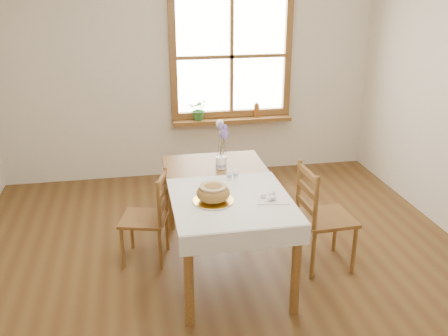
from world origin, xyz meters
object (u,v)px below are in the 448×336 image
(bread_plate, at_px, (213,201))
(flower_vase, at_px, (221,163))
(chair_left, at_px, (144,217))
(chair_right, at_px, (327,216))
(dining_table, at_px, (224,195))

(bread_plate, xyz_separation_m, flower_vase, (0.19, 0.68, 0.04))
(chair_left, bearing_deg, chair_right, 90.95)
(dining_table, height_order, chair_left, chair_left)
(bread_plate, bearing_deg, flower_vase, 74.66)
(dining_table, distance_m, chair_right, 0.89)
(chair_right, relative_size, flower_vase, 8.42)
(bread_plate, bearing_deg, chair_right, 10.03)
(bread_plate, relative_size, flower_vase, 2.74)
(chair_left, height_order, flower_vase, flower_vase)
(dining_table, xyz_separation_m, chair_right, (0.85, -0.15, -0.21))
(chair_right, relative_size, bread_plate, 3.07)
(bread_plate, height_order, flower_vase, flower_vase)
(chair_left, height_order, bread_plate, chair_left)
(dining_table, bearing_deg, chair_right, -9.89)
(chair_right, bearing_deg, chair_left, 73.49)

